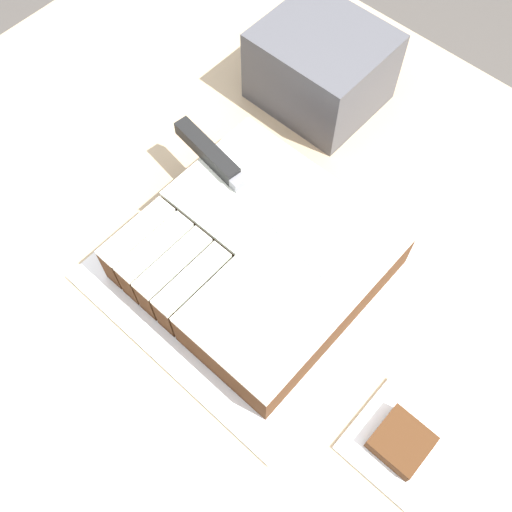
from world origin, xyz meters
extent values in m
plane|color=#4C4742|center=(0.00, 0.00, 0.00)|extent=(8.00, 8.00, 0.00)
cube|color=tan|center=(0.00, 0.00, 0.47)|extent=(1.40, 1.10, 0.95)
cube|color=white|center=(-0.05, 0.01, 0.95)|extent=(0.38, 0.38, 0.01)
cube|color=#472814|center=(-0.05, 0.06, 0.98)|extent=(0.30, 0.18, 0.07)
cube|color=white|center=(-0.05, 0.06, 1.02)|extent=(0.30, 0.18, 0.01)
cube|color=#472814|center=(0.03, -0.08, 0.98)|extent=(0.16, 0.12, 0.07)
cube|color=white|center=(0.03, -0.08, 1.02)|extent=(0.16, 0.12, 0.01)
cube|color=#472814|center=(-0.18, -0.09, 0.98)|extent=(0.03, 0.12, 0.07)
cube|color=white|center=(-0.18, -0.09, 1.02)|extent=(0.03, 0.12, 0.01)
cube|color=#472814|center=(-0.14, -0.09, 0.98)|extent=(0.03, 0.12, 0.07)
cube|color=white|center=(-0.14, -0.09, 1.02)|extent=(0.03, 0.12, 0.01)
cube|color=#472814|center=(-0.11, -0.09, 0.98)|extent=(0.03, 0.12, 0.07)
cube|color=white|center=(-0.11, -0.09, 1.02)|extent=(0.03, 0.12, 0.01)
cube|color=#472814|center=(-0.07, -0.09, 0.98)|extent=(0.03, 0.12, 0.07)
cube|color=white|center=(-0.07, -0.09, 1.02)|extent=(0.03, 0.12, 0.01)
cube|color=silver|center=(-0.04, 0.04, 1.03)|extent=(0.19, 0.04, 0.00)
cube|color=slate|center=(-0.12, 0.06, 1.03)|extent=(0.02, 0.02, 0.02)
cube|color=black|center=(-0.19, 0.06, 1.03)|extent=(0.12, 0.04, 0.02)
cube|color=white|center=(0.25, -0.06, 0.95)|extent=(0.12, 0.12, 0.01)
cube|color=#472814|center=(0.25, -0.06, 0.96)|extent=(0.06, 0.06, 0.02)
cube|color=#47474C|center=(-0.19, 0.32, 1.01)|extent=(0.19, 0.17, 0.13)
camera|label=1|loc=(0.21, -0.28, 1.70)|focal=42.00mm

